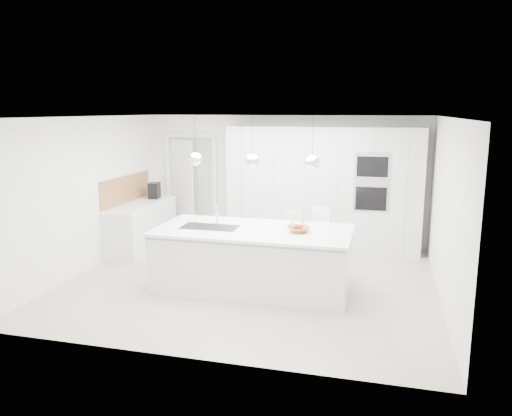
% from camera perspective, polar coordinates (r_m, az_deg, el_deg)
% --- Properties ---
extents(floor, '(5.50, 5.50, 0.00)m').
position_cam_1_polar(floor, '(7.77, -0.56, -8.40)').
color(floor, '#BEAF95').
rests_on(floor, ground).
extents(wall_back, '(5.50, 0.00, 5.50)m').
position_cam_1_polar(wall_back, '(9.85, 3.23, 3.25)').
color(wall_back, white).
rests_on(wall_back, ground).
extents(wall_left, '(0.00, 5.00, 5.00)m').
position_cam_1_polar(wall_left, '(8.58, -18.62, 1.50)').
color(wall_left, white).
rests_on(wall_left, ground).
extents(ceiling, '(5.50, 5.50, 0.00)m').
position_cam_1_polar(ceiling, '(7.32, -0.60, 10.36)').
color(ceiling, white).
rests_on(ceiling, wall_back).
extents(tall_cabinets, '(3.60, 0.60, 2.30)m').
position_cam_1_polar(tall_cabinets, '(9.45, 7.63, 2.22)').
color(tall_cabinets, silver).
rests_on(tall_cabinets, floor).
extents(oven_stack, '(0.62, 0.04, 1.05)m').
position_cam_1_polar(oven_stack, '(9.05, 13.09, 2.92)').
color(oven_stack, '#A5A5A8').
rests_on(oven_stack, tall_cabinets).
extents(doorway_frame, '(1.11, 0.08, 2.13)m').
position_cam_1_polar(doorway_frame, '(10.41, -7.40, 2.36)').
color(doorway_frame, white).
rests_on(doorway_frame, floor).
extents(hallway_door, '(0.76, 0.38, 2.00)m').
position_cam_1_polar(hallway_door, '(10.46, -8.77, 2.25)').
color(hallway_door, white).
rests_on(hallway_door, floor).
extents(radiator, '(0.32, 0.04, 1.40)m').
position_cam_1_polar(radiator, '(10.32, -5.75, 1.33)').
color(radiator, white).
rests_on(radiator, floor).
extents(left_base_cabinets, '(0.60, 1.80, 0.86)m').
position_cam_1_polar(left_base_cabinets, '(9.60, -12.92, -2.21)').
color(left_base_cabinets, silver).
rests_on(left_base_cabinets, floor).
extents(left_worktop, '(0.62, 1.82, 0.04)m').
position_cam_1_polar(left_worktop, '(9.51, -13.03, 0.43)').
color(left_worktop, white).
rests_on(left_worktop, left_base_cabinets).
extents(oak_backsplash, '(0.02, 1.80, 0.50)m').
position_cam_1_polar(oak_backsplash, '(9.60, -14.63, 2.10)').
color(oak_backsplash, '#AB7144').
rests_on(oak_backsplash, wall_left).
extents(island_base, '(2.80, 1.20, 0.86)m').
position_cam_1_polar(island_base, '(7.34, -0.43, -6.06)').
color(island_base, silver).
rests_on(island_base, floor).
extents(island_worktop, '(2.84, 1.40, 0.04)m').
position_cam_1_polar(island_worktop, '(7.26, -0.33, -2.55)').
color(island_worktop, white).
rests_on(island_worktop, island_base).
extents(island_sink, '(0.84, 0.44, 0.18)m').
position_cam_1_polar(island_sink, '(7.42, -5.29, -2.78)').
color(island_sink, '#3F3F42').
rests_on(island_sink, island_worktop).
extents(island_tap, '(0.02, 0.02, 0.30)m').
position_cam_1_polar(island_tap, '(7.54, -4.45, -0.76)').
color(island_tap, white).
rests_on(island_tap, island_worktop).
extents(pendant_left, '(0.20, 0.20, 0.20)m').
position_cam_1_polar(pendant_left, '(7.31, -6.93, 5.57)').
color(pendant_left, white).
rests_on(pendant_left, ceiling).
extents(pendant_mid, '(0.20, 0.20, 0.20)m').
position_cam_1_polar(pendant_mid, '(7.04, -0.44, 5.44)').
color(pendant_mid, white).
rests_on(pendant_mid, ceiling).
extents(pendant_right, '(0.20, 0.20, 0.20)m').
position_cam_1_polar(pendant_right, '(6.87, 6.45, 5.23)').
color(pendant_right, white).
rests_on(pendant_right, ceiling).
extents(fruit_bowl, '(0.42, 0.42, 0.08)m').
position_cam_1_polar(fruit_bowl, '(7.09, 4.88, -2.44)').
color(fruit_bowl, '#AB7144').
rests_on(fruit_bowl, island_worktop).
extents(espresso_machine, '(0.23, 0.32, 0.31)m').
position_cam_1_polar(espresso_machine, '(9.95, -11.54, 1.98)').
color(espresso_machine, black).
rests_on(espresso_machine, left_worktop).
extents(bar_stool_left, '(0.34, 0.46, 0.98)m').
position_cam_1_polar(bar_stool_left, '(8.11, 4.10, -3.97)').
color(bar_stool_left, white).
rests_on(bar_stool_left, floor).
extents(bar_stool_right, '(0.50, 0.59, 1.08)m').
position_cam_1_polar(bar_stool_right, '(7.98, 7.30, -3.91)').
color(bar_stool_right, white).
rests_on(bar_stool_right, floor).
extents(apple_a, '(0.07, 0.07, 0.07)m').
position_cam_1_polar(apple_a, '(7.13, 4.60, -2.13)').
color(apple_a, '#9F2308').
rests_on(apple_a, fruit_bowl).
extents(apple_b, '(0.08, 0.08, 0.08)m').
position_cam_1_polar(apple_b, '(7.08, 5.07, -2.23)').
color(apple_b, '#9F2308').
rests_on(apple_b, fruit_bowl).
extents(banana_bunch, '(0.23, 0.17, 0.21)m').
position_cam_1_polar(banana_bunch, '(7.10, 4.76, -1.80)').
color(banana_bunch, yellow).
rests_on(banana_bunch, fruit_bowl).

